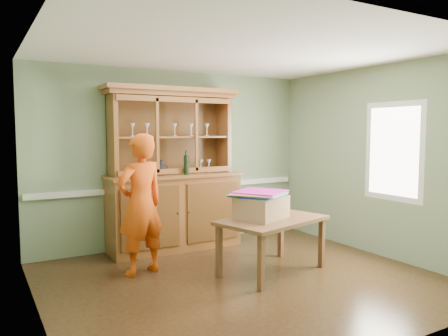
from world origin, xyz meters
TOP-DOWN VIEW (x-y plane):
  - floor at (0.00, 0.00)m, footprint 4.50×4.50m
  - ceiling at (0.00, 0.00)m, footprint 4.50×4.50m
  - wall_back at (0.00, 2.00)m, footprint 4.50×0.00m
  - wall_left at (-2.25, 0.00)m, footprint 0.00×4.00m
  - wall_right at (2.25, 0.00)m, footprint 0.00×4.00m
  - wall_front at (0.00, -2.00)m, footprint 4.50×0.00m
  - chair_rail at (0.00, 1.98)m, footprint 4.41×0.05m
  - framed_map at (-2.23, 0.30)m, footprint 0.03×0.60m
  - window_panel at (2.23, -0.30)m, footprint 0.03×0.96m
  - china_hutch at (-0.15, 1.72)m, footprint 2.06×0.68m
  - dining_table at (0.48, 0.08)m, footprint 1.53×1.14m
  - cardboard_box at (0.37, 0.15)m, footprint 0.75×0.68m
  - kite_stack at (0.34, 0.19)m, footprint 0.78×0.78m
  - person at (-0.97, 0.84)m, footprint 0.72×0.56m

SIDE VIEW (x-z plane):
  - floor at x=0.00m, z-range 0.00..0.00m
  - dining_table at x=0.48m, z-range 0.26..0.94m
  - cardboard_box at x=0.37m, z-range 0.68..0.96m
  - china_hutch at x=-0.15m, z-range -0.36..2.05m
  - person at x=-0.97m, z-range 0.00..1.75m
  - chair_rail at x=0.00m, z-range 0.86..0.94m
  - kite_stack at x=0.34m, z-range 0.96..1.03m
  - wall_back at x=0.00m, z-range -0.90..3.60m
  - wall_left at x=-2.25m, z-range -0.65..3.35m
  - wall_right at x=2.25m, z-range -0.65..3.35m
  - wall_front at x=0.00m, z-range -0.90..3.60m
  - window_panel at x=2.23m, z-range 0.82..2.18m
  - framed_map at x=-2.23m, z-range 1.32..1.78m
  - ceiling at x=0.00m, z-range 2.70..2.70m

